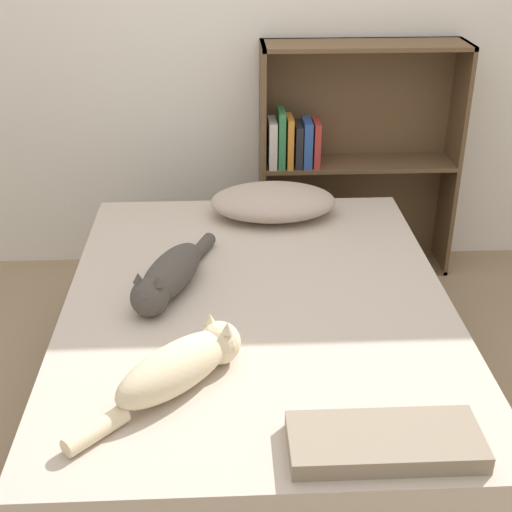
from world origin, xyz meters
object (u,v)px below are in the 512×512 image
Objects in this scene: bed at (258,363)px; bookshelf at (348,157)px; pillow at (273,202)px; cat_dark at (168,276)px; cat_light at (182,365)px.

bed is 1.37m from bookshelf.
pillow is 0.91× the size of cat_dark.
bed is 0.78m from pillow.
cat_light is (-0.34, -1.16, 0.00)m from pillow.
cat_dark is 1.42m from bookshelf.
pillow is at bearing 167.83° from cat_dark.
bookshelf is at bearing 67.52° from bed.
cat_dark is at bearing 167.65° from bed.
cat_dark is at bearing -122.65° from pillow.
pillow is at bearing 28.24° from cat_light.
bed is 3.80× the size of cat_light.
bookshelf is at bearing 20.59° from cat_light.
cat_dark is (-0.07, 0.52, -0.00)m from cat_light.
bed is at bearing -98.09° from pillow.
pillow is at bearing -127.88° from bookshelf.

